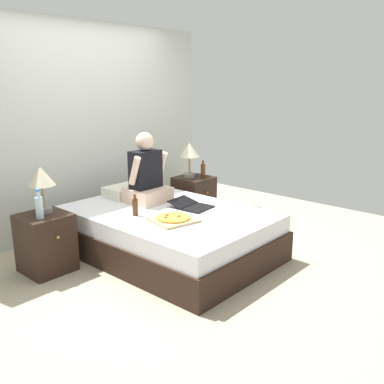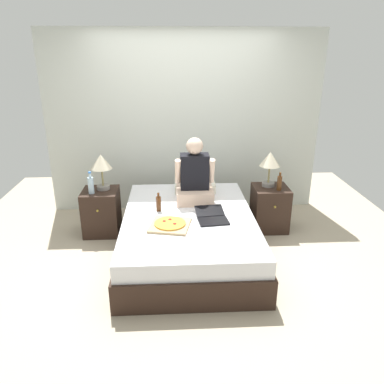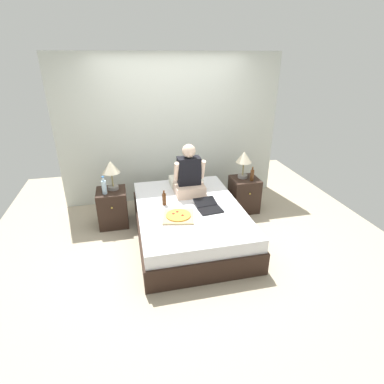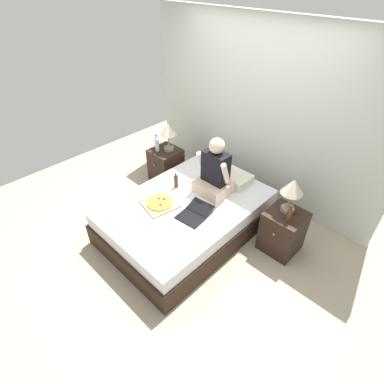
{
  "view_description": "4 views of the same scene",
  "coord_description": "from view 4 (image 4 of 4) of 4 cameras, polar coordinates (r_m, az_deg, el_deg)",
  "views": [
    {
      "loc": [
        -3.04,
        -3.04,
        1.82
      ],
      "look_at": [
        0.1,
        -0.25,
        0.71
      ],
      "focal_mm": 40.0,
      "sensor_mm": 36.0,
      "label": 1
    },
    {
      "loc": [
        -0.17,
        -3.82,
        2.22
      ],
      "look_at": [
        0.03,
        -0.1,
        0.8
      ],
      "focal_mm": 35.0,
      "sensor_mm": 36.0,
      "label": 2
    },
    {
      "loc": [
        -0.81,
        -3.68,
        2.46
      ],
      "look_at": [
        -0.01,
        -0.22,
        0.81
      ],
      "focal_mm": 28.0,
      "sensor_mm": 36.0,
      "label": 3
    },
    {
      "loc": [
        2.13,
        -2.08,
        2.94
      ],
      "look_at": [
        0.09,
        0.01,
        0.69
      ],
      "focal_mm": 28.0,
      "sensor_mm": 36.0,
      "label": 4
    }
  ],
  "objects": [
    {
      "name": "ground_plane",
      "position": [
        4.18,
        -0.96,
        -7.07
      ],
      "size": [
        5.81,
        5.81,
        0.0
      ],
      "primitive_type": "plane",
      "color": "tan"
    },
    {
      "name": "nightstand_left",
      "position": [
        4.96,
        -4.98,
        5.05
      ],
      "size": [
        0.44,
        0.47,
        0.58
      ],
      "color": "black",
      "rests_on": "ground"
    },
    {
      "name": "bed",
      "position": [
        4.02,
        -0.99,
        -4.63
      ],
      "size": [
        1.49,
        2.14,
        0.49
      ],
      "color": "black",
      "rests_on": "ground"
    },
    {
      "name": "pizza_box",
      "position": [
        3.83,
        -6.16,
        -2.17
      ],
      "size": [
        0.47,
        0.47,
        0.05
      ],
      "color": "tan",
      "rests_on": "bed"
    },
    {
      "name": "wall_back",
      "position": [
        4.44,
        12.47,
        14.34
      ],
      "size": [
        3.81,
        0.12,
        2.5
      ],
      "primitive_type": "cube",
      "color": "silver",
      "rests_on": "ground"
    },
    {
      "name": "water_bottle",
      "position": [
        4.76,
        -6.7,
        9.04
      ],
      "size": [
        0.07,
        0.07,
        0.28
      ],
      "color": "silver",
      "rests_on": "nightstand_left"
    },
    {
      "name": "beer_bottle",
      "position": [
        3.57,
        18.09,
        -4.1
      ],
      "size": [
        0.06,
        0.06,
        0.23
      ],
      "color": "#512D14",
      "rests_on": "nightstand_right"
    },
    {
      "name": "lamp_on_left_nightstand",
      "position": [
        4.66,
        -4.58,
        11.5
      ],
      "size": [
        0.26,
        0.26,
        0.45
      ],
      "color": "gray",
      "rests_on": "nightstand_left"
    },
    {
      "name": "laptop",
      "position": [
        3.64,
        0.32,
        -4.32
      ],
      "size": [
        0.36,
        0.45,
        0.07
      ],
      "color": "black",
      "rests_on": "bed"
    },
    {
      "name": "person_seated",
      "position": [
        3.89,
        4.33,
        3.61
      ],
      "size": [
        0.47,
        0.4,
        0.78
      ],
      "color": "beige",
      "rests_on": "bed"
    },
    {
      "name": "nightstand_right",
      "position": [
        3.91,
        16.86,
        -7.15
      ],
      "size": [
        0.44,
        0.47,
        0.58
      ],
      "color": "black",
      "rests_on": "ground"
    },
    {
      "name": "lamp_on_right_nightstand",
      "position": [
        3.57,
        18.59,
        0.57
      ],
      "size": [
        0.26,
        0.26,
        0.45
      ],
      "color": "gray",
      "rests_on": "nightstand_right"
    },
    {
      "name": "pillow",
      "position": [
        4.25,
        7.66,
        2.9
      ],
      "size": [
        0.52,
        0.34,
        0.12
      ],
      "primitive_type": "cube",
      "color": "silver",
      "rests_on": "bed"
    },
    {
      "name": "beer_bottle_on_bed",
      "position": [
        4.07,
        -3.06,
        2.06
      ],
      "size": [
        0.06,
        0.06,
        0.22
      ],
      "color": "#4C2811",
      "rests_on": "bed"
    }
  ]
}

